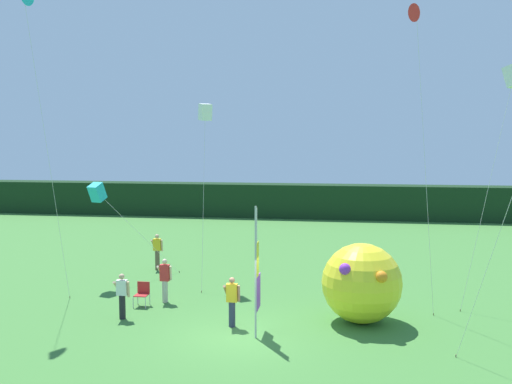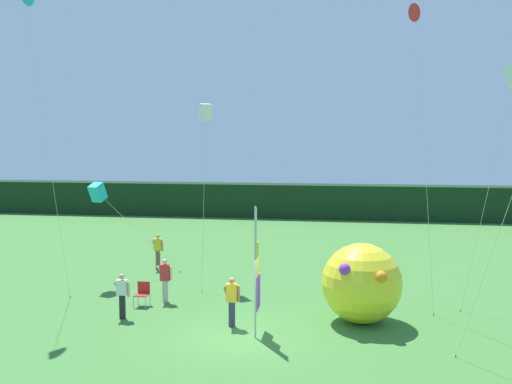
% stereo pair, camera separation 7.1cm
% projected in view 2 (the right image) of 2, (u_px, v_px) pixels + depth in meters
% --- Properties ---
extents(ground_plane, '(120.00, 120.00, 0.00)m').
position_uv_depth(ground_plane, '(241.00, 335.00, 17.98)').
color(ground_plane, '#3D7533').
extents(distant_treeline, '(80.00, 2.40, 2.68)m').
position_uv_depth(distant_treeline, '(303.00, 201.00, 45.28)').
color(distant_treeline, black).
rests_on(distant_treeline, ground).
extents(banner_flag, '(0.06, 1.03, 4.19)m').
position_uv_depth(banner_flag, '(257.00, 273.00, 17.86)').
color(banner_flag, '#B7B7BC').
rests_on(banner_flag, ground).
extents(person_near_banner, '(0.55, 0.48, 1.69)m').
position_uv_depth(person_near_banner, '(165.00, 279.00, 21.60)').
color(person_near_banner, '#B7B2A3').
rests_on(person_near_banner, ground).
extents(person_mid_field, '(0.55, 0.48, 1.68)m').
position_uv_depth(person_mid_field, '(232.00, 300.00, 18.76)').
color(person_mid_field, '#2D334C').
rests_on(person_mid_field, ground).
extents(person_far_left, '(0.55, 0.48, 1.73)m').
position_uv_depth(person_far_left, '(158.00, 251.00, 27.00)').
color(person_far_left, brown).
rests_on(person_far_left, ground).
extents(person_far_right, '(0.55, 0.48, 1.60)m').
position_uv_depth(person_far_right, '(122.00, 295.00, 19.61)').
color(person_far_right, black).
rests_on(person_far_right, ground).
extents(inflatable_balloon, '(2.73, 2.73, 2.73)m').
position_uv_depth(inflatable_balloon, '(362.00, 283.00, 19.15)').
color(inflatable_balloon, yellow).
rests_on(inflatable_balloon, ground).
extents(folding_chair, '(0.51, 0.51, 0.89)m').
position_uv_depth(folding_chair, '(143.00, 292.00, 21.19)').
color(folding_chair, '#BCBCC1').
rests_on(folding_chair, ground).
extents(kite_cyan_box_0, '(3.24, 2.89, 4.44)m').
position_uv_depth(kite_cyan_box_0, '(98.00, 192.00, 24.18)').
color(kite_cyan_box_0, brown).
rests_on(kite_cyan_box_0, ground).
extents(kite_red_delta_1, '(1.09, 1.23, 11.10)m').
position_uv_depth(kite_red_delta_1, '(417.00, 15.00, 19.97)').
color(kite_red_delta_1, brown).
rests_on(kite_red_delta_1, ground).
extents(kite_white_box_5, '(0.75, 2.78, 7.84)m').
position_uv_depth(kite_white_box_5, '(206.00, 113.00, 24.75)').
color(kite_white_box_5, brown).
rests_on(kite_white_box_5, ground).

